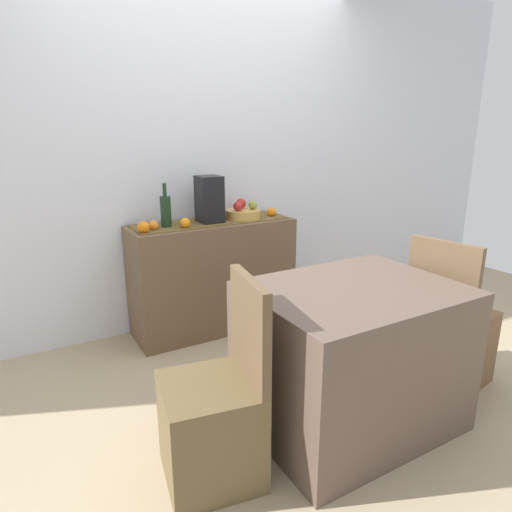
{
  "coord_description": "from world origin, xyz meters",
  "views": [
    {
      "loc": [
        -1.37,
        -1.98,
        1.48
      ],
      "look_at": [
        -0.01,
        0.37,
        0.7
      ],
      "focal_mm": 31.24,
      "sensor_mm": 36.0,
      "label": 1
    }
  ],
  "objects_px": {
    "fruit_bowl": "(243,214)",
    "dining_table": "(351,356)",
    "chair_near_window": "(214,421)",
    "wine_bottle": "(166,211)",
    "coffee_maker": "(209,200)",
    "sideboard_console": "(213,276)",
    "chair_by_corner": "(448,340)"
  },
  "relations": [
    {
      "from": "wine_bottle",
      "to": "dining_table",
      "type": "bearing_deg",
      "value": -71.31
    },
    {
      "from": "sideboard_console",
      "to": "chair_near_window",
      "type": "height_order",
      "value": "chair_near_window"
    },
    {
      "from": "wine_bottle",
      "to": "chair_by_corner",
      "type": "relative_size",
      "value": 0.34
    },
    {
      "from": "sideboard_console",
      "to": "chair_by_corner",
      "type": "distance_m",
      "value": 1.66
    },
    {
      "from": "fruit_bowl",
      "to": "chair_near_window",
      "type": "distance_m",
      "value": 1.76
    },
    {
      "from": "fruit_bowl",
      "to": "chair_by_corner",
      "type": "relative_size",
      "value": 0.29
    },
    {
      "from": "coffee_maker",
      "to": "chair_near_window",
      "type": "bearing_deg",
      "value": -114.24
    },
    {
      "from": "wine_bottle",
      "to": "fruit_bowl",
      "type": "bearing_deg",
      "value": -0.0
    },
    {
      "from": "fruit_bowl",
      "to": "wine_bottle",
      "type": "distance_m",
      "value": 0.6
    },
    {
      "from": "wine_bottle",
      "to": "coffee_maker",
      "type": "relative_size",
      "value": 0.91
    },
    {
      "from": "fruit_bowl",
      "to": "dining_table",
      "type": "xyz_separation_m",
      "value": [
        -0.13,
        -1.38,
        -0.49
      ]
    },
    {
      "from": "sideboard_console",
      "to": "wine_bottle",
      "type": "relative_size",
      "value": 3.97
    },
    {
      "from": "fruit_bowl",
      "to": "dining_table",
      "type": "distance_m",
      "value": 1.48
    },
    {
      "from": "sideboard_console",
      "to": "fruit_bowl",
      "type": "distance_m",
      "value": 0.52
    },
    {
      "from": "sideboard_console",
      "to": "coffee_maker",
      "type": "bearing_deg",
      "value": 180.0
    },
    {
      "from": "chair_near_window",
      "to": "coffee_maker",
      "type": "bearing_deg",
      "value": 65.76
    },
    {
      "from": "chair_near_window",
      "to": "fruit_bowl",
      "type": "bearing_deg",
      "value": 57.19
    },
    {
      "from": "dining_table",
      "to": "chair_near_window",
      "type": "relative_size",
      "value": 1.12
    },
    {
      "from": "fruit_bowl",
      "to": "chair_by_corner",
      "type": "bearing_deg",
      "value": -65.29
    },
    {
      "from": "wine_bottle",
      "to": "coffee_maker",
      "type": "xyz_separation_m",
      "value": [
        0.33,
        -0.0,
        0.05
      ]
    },
    {
      "from": "chair_by_corner",
      "to": "dining_table",
      "type": "bearing_deg",
      "value": 179.79
    },
    {
      "from": "dining_table",
      "to": "sideboard_console",
      "type": "bearing_deg",
      "value": 95.22
    },
    {
      "from": "fruit_bowl",
      "to": "wine_bottle",
      "type": "bearing_deg",
      "value": 180.0
    },
    {
      "from": "chair_near_window",
      "to": "chair_by_corner",
      "type": "distance_m",
      "value": 1.53
    },
    {
      "from": "chair_near_window",
      "to": "chair_by_corner",
      "type": "height_order",
      "value": "same"
    },
    {
      "from": "dining_table",
      "to": "chair_near_window",
      "type": "bearing_deg",
      "value": -179.79
    },
    {
      "from": "sideboard_console",
      "to": "dining_table",
      "type": "xyz_separation_m",
      "value": [
        0.13,
        -1.38,
        -0.04
      ]
    },
    {
      "from": "sideboard_console",
      "to": "wine_bottle",
      "type": "height_order",
      "value": "wine_bottle"
    },
    {
      "from": "wine_bottle",
      "to": "coffee_maker",
      "type": "bearing_deg",
      "value": -0.0
    },
    {
      "from": "coffee_maker",
      "to": "chair_by_corner",
      "type": "bearing_deg",
      "value": -56.79
    },
    {
      "from": "fruit_bowl",
      "to": "chair_near_window",
      "type": "xyz_separation_m",
      "value": [
        -0.89,
        -1.39,
        -0.6
      ]
    },
    {
      "from": "coffee_maker",
      "to": "chair_near_window",
      "type": "height_order",
      "value": "coffee_maker"
    }
  ]
}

